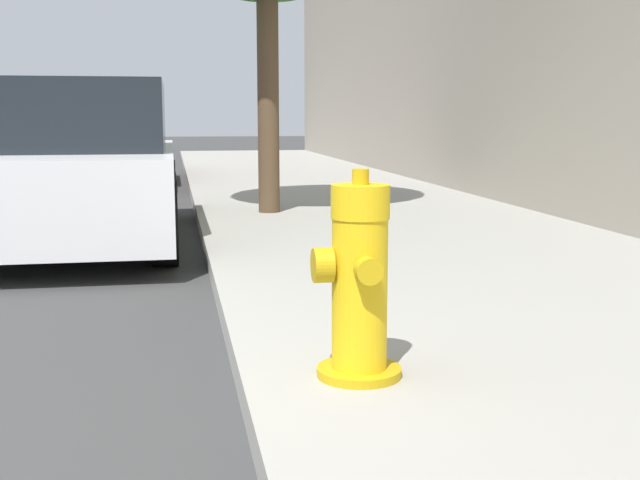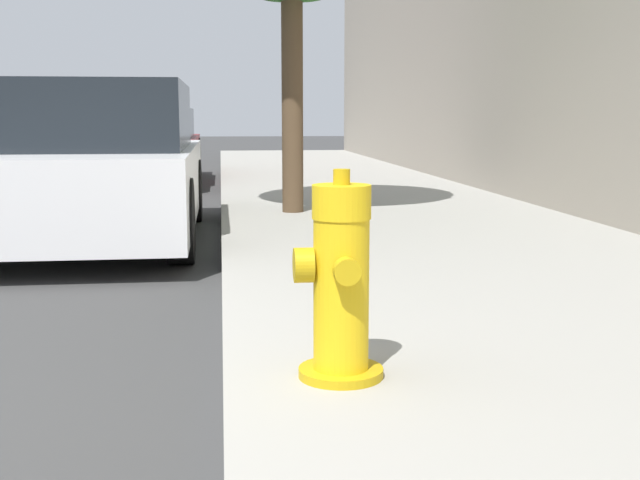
{
  "view_description": "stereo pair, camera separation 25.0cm",
  "coord_description": "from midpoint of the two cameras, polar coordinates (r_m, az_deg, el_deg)",
  "views": [
    {
      "loc": [
        1.46,
        -2.83,
        1.15
      ],
      "look_at": [
        2.22,
        1.3,
        0.49
      ],
      "focal_mm": 45.0,
      "sensor_mm": 36.0,
      "label": 1
    },
    {
      "loc": [
        1.7,
        -2.87,
        1.15
      ],
      "look_at": [
        2.22,
        1.3,
        0.49
      ],
      "focal_mm": 45.0,
      "sensor_mm": 36.0,
      "label": 2
    }
  ],
  "objects": [
    {
      "name": "parked_car_mid",
      "position": [
        13.79,
        -15.52,
        6.42
      ],
      "size": [
        1.88,
        4.3,
        1.25
      ],
      "color": "maroon",
      "rests_on": "ground_plane"
    },
    {
      "name": "fire_hydrant",
      "position": [
        3.07,
        0.42,
        -3.18
      ],
      "size": [
        0.35,
        0.34,
        0.81
      ],
      "color": "#C39C11",
      "rests_on": "sidewalk_slab"
    },
    {
      "name": "parked_car_near",
      "position": [
        7.48,
        -18.1,
        4.96
      ],
      "size": [
        1.79,
        4.09,
        1.42
      ],
      "color": "silver",
      "rests_on": "ground_plane"
    }
  ]
}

